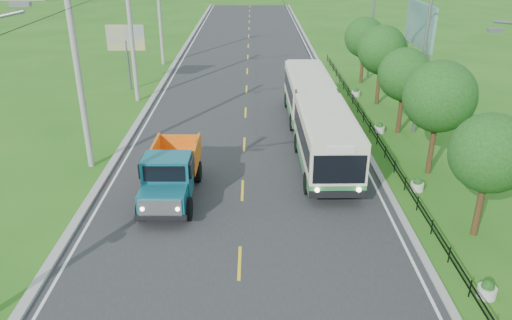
{
  "coord_description": "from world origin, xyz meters",
  "views": [
    {
      "loc": [
        0.53,
        -15.82,
        11.39
      ],
      "look_at": [
        0.67,
        5.44,
        1.9
      ],
      "focal_mm": 35.0,
      "sensor_mm": 36.0,
      "label": 1
    }
  ],
  "objects_px": {
    "tree_third": "(439,100)",
    "pole_mid": "(132,33)",
    "streetlight_far": "(371,21)",
    "planter_far": "(356,93)",
    "tree_fourth": "(405,77)",
    "streetlight_mid": "(421,56)",
    "billboard_left": "(126,42)",
    "pole_near": "(79,74)",
    "pole_far": "(160,11)",
    "tree_second": "(489,156)",
    "tree_back": "(365,39)",
    "dump_truck": "(171,171)",
    "planter_near": "(417,185)",
    "bus": "(316,112)",
    "billboard_right": "(419,31)",
    "tree_fifth": "(382,52)",
    "planter_front": "(487,290)",
    "planter_mid": "(379,128)"
  },
  "relations": [
    {
      "from": "pole_far",
      "to": "tree_third",
      "type": "xyz_separation_m",
      "value": [
        18.12,
        -24.86,
        -1.11
      ]
    },
    {
      "from": "billboard_left",
      "to": "streetlight_far",
      "type": "bearing_deg",
      "value": 11.23
    },
    {
      "from": "planter_near",
      "to": "planter_mid",
      "type": "relative_size",
      "value": 1.0
    },
    {
      "from": "tree_back",
      "to": "dump_truck",
      "type": "height_order",
      "value": "tree_back"
    },
    {
      "from": "pole_near",
      "to": "tree_third",
      "type": "height_order",
      "value": "pole_near"
    },
    {
      "from": "pole_mid",
      "to": "planter_near",
      "type": "bearing_deg",
      "value": -41.65
    },
    {
      "from": "billboard_right",
      "to": "dump_truck",
      "type": "height_order",
      "value": "billboard_right"
    },
    {
      "from": "streetlight_mid",
      "to": "planter_front",
      "type": "height_order",
      "value": "streetlight_mid"
    },
    {
      "from": "tree_third",
      "to": "planter_near",
      "type": "height_order",
      "value": "tree_third"
    },
    {
      "from": "tree_fourth",
      "to": "planter_front",
      "type": "height_order",
      "value": "tree_fourth"
    },
    {
      "from": "streetlight_far",
      "to": "bus",
      "type": "height_order",
      "value": "streetlight_far"
    },
    {
      "from": "tree_third",
      "to": "pole_mid",
      "type": "bearing_deg",
      "value": 144.64
    },
    {
      "from": "streetlight_mid",
      "to": "bus",
      "type": "height_order",
      "value": "streetlight_mid"
    },
    {
      "from": "tree_back",
      "to": "planter_front",
      "type": "xyz_separation_m",
      "value": [
        -1.26,
        -28.14,
        -3.37
      ]
    },
    {
      "from": "tree_back",
      "to": "billboard_left",
      "type": "bearing_deg",
      "value": -173.69
    },
    {
      "from": "dump_truck",
      "to": "tree_third",
      "type": "bearing_deg",
      "value": 12.74
    },
    {
      "from": "streetlight_mid",
      "to": "billboard_right",
      "type": "height_order",
      "value": "streetlight_mid"
    },
    {
      "from": "streetlight_mid",
      "to": "planter_near",
      "type": "relative_size",
      "value": 13.54
    },
    {
      "from": "pole_far",
      "to": "tree_fourth",
      "type": "bearing_deg",
      "value": -46.15
    },
    {
      "from": "streetlight_mid",
      "to": "dump_truck",
      "type": "xyz_separation_m",
      "value": [
        -13.97,
        -8.69,
        -3.49
      ]
    },
    {
      "from": "planter_near",
      "to": "billboard_left",
      "type": "xyz_separation_m",
      "value": [
        -18.1,
        18.0,
        3.58
      ]
    },
    {
      "from": "pole_mid",
      "to": "tree_back",
      "type": "xyz_separation_m",
      "value": [
        18.12,
        5.14,
        -1.44
      ]
    },
    {
      "from": "planter_far",
      "to": "billboard_right",
      "type": "height_order",
      "value": "billboard_right"
    },
    {
      "from": "planter_front",
      "to": "streetlight_mid",
      "type": "bearing_deg",
      "value": 82.73
    },
    {
      "from": "streetlight_far",
      "to": "planter_far",
      "type": "bearing_deg",
      "value": -108.8
    },
    {
      "from": "pole_mid",
      "to": "tree_fourth",
      "type": "height_order",
      "value": "pole_mid"
    },
    {
      "from": "tree_fourth",
      "to": "streetlight_far",
      "type": "relative_size",
      "value": 0.6
    },
    {
      "from": "pole_far",
      "to": "tree_second",
      "type": "relative_size",
      "value": 1.89
    },
    {
      "from": "pole_far",
      "to": "billboard_left",
      "type": "xyz_separation_m",
      "value": [
        -1.24,
        -9.0,
        -1.23
      ]
    },
    {
      "from": "streetlight_mid",
      "to": "billboard_left",
      "type": "bearing_deg",
      "value": 153.6
    },
    {
      "from": "tree_fourth",
      "to": "streetlight_mid",
      "type": "height_order",
      "value": "streetlight_mid"
    },
    {
      "from": "pole_mid",
      "to": "planter_far",
      "type": "distance_m",
      "value": 17.56
    },
    {
      "from": "streetlight_mid",
      "to": "tree_third",
      "type": "bearing_deg",
      "value": -97.64
    },
    {
      "from": "planter_mid",
      "to": "tree_second",
      "type": "bearing_deg",
      "value": -83.95
    },
    {
      "from": "dump_truck",
      "to": "tree_fifth",
      "type": "bearing_deg",
      "value": 48.99
    },
    {
      "from": "tree_fourth",
      "to": "billboard_left",
      "type": "height_order",
      "value": "tree_fourth"
    },
    {
      "from": "tree_fifth",
      "to": "dump_truck",
      "type": "distance_m",
      "value": 19.99
    },
    {
      "from": "tree_fifth",
      "to": "streetlight_far",
      "type": "xyz_separation_m",
      "value": [
        0.79,
        7.86,
        1.05
      ]
    },
    {
      "from": "pole_near",
      "to": "pole_mid",
      "type": "relative_size",
      "value": 1.0
    },
    {
      "from": "pole_near",
      "to": "pole_far",
      "type": "height_order",
      "value": "same"
    },
    {
      "from": "pole_near",
      "to": "planter_near",
      "type": "distance_m",
      "value": 17.79
    },
    {
      "from": "tree_third",
      "to": "streetlight_mid",
      "type": "xyz_separation_m",
      "value": [
        0.79,
        5.86,
        0.92
      ]
    },
    {
      "from": "planter_near",
      "to": "bus",
      "type": "xyz_separation_m",
      "value": [
        -4.31,
        6.37,
        1.61
      ]
    },
    {
      "from": "pole_near",
      "to": "pole_mid",
      "type": "bearing_deg",
      "value": 90.0
    },
    {
      "from": "pole_mid",
      "to": "streetlight_far",
      "type": "xyz_separation_m",
      "value": [
        18.9,
        7.0,
        -0.19
      ]
    },
    {
      "from": "tree_third",
      "to": "bus",
      "type": "relative_size",
      "value": 0.37
    },
    {
      "from": "pole_mid",
      "to": "billboard_left",
      "type": "xyz_separation_m",
      "value": [
        -1.24,
        3.0,
        -1.23
      ]
    },
    {
      "from": "pole_mid",
      "to": "planter_near",
      "type": "height_order",
      "value": "pole_mid"
    },
    {
      "from": "tree_second",
      "to": "streetlight_far",
      "type": "bearing_deg",
      "value": 88.26
    },
    {
      "from": "planter_far",
      "to": "dump_truck",
      "type": "xyz_separation_m",
      "value": [
        -11.93,
        -16.69,
        1.13
      ]
    }
  ]
}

